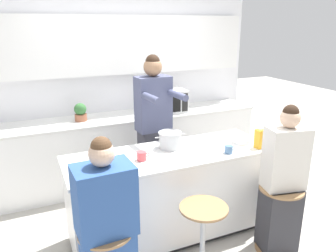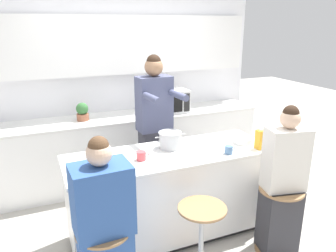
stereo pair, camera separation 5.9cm
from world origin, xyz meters
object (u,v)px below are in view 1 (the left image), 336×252
(coffee_cup_far, at_px, (142,156))
(juice_carton, at_px, (260,139))
(bar_stool_center, at_px, (203,236))
(potted_plant, at_px, (80,112))
(bar_stool_rightmost, at_px, (279,214))
(kitchen_island, at_px, (171,194))
(person_cooking, at_px, (154,133))
(microwave, at_px, (168,101))
(coffee_cup_near, at_px, (229,149))
(fruit_bowl, at_px, (242,140))
(person_wrapped_blanket, at_px, (107,232))
(cooking_pot, at_px, (170,140))
(person_seated_near, at_px, (282,187))

(coffee_cup_far, bearing_deg, juice_carton, -9.08)
(bar_stool_center, relative_size, potted_plant, 2.93)
(coffee_cup_far, height_order, juice_carton, juice_carton)
(coffee_cup_far, bearing_deg, bar_stool_rightmost, -27.77)
(kitchen_island, height_order, coffee_cup_far, coffee_cup_far)
(person_cooking, bearing_deg, kitchen_island, -100.56)
(coffee_cup_far, height_order, microwave, microwave)
(coffee_cup_near, bearing_deg, potted_plant, 124.81)
(fruit_bowl, distance_m, potted_plant, 2.00)
(person_wrapped_blanket, relative_size, microwave, 2.96)
(cooking_pot, bearing_deg, bar_stool_center, -93.26)
(kitchen_island, distance_m, person_cooking, 0.78)
(cooking_pot, bearing_deg, potted_plant, 117.82)
(kitchen_island, relative_size, person_wrapped_blanket, 1.47)
(person_seated_near, height_order, juice_carton, person_seated_near)
(bar_stool_center, bearing_deg, coffee_cup_far, 118.47)
(bar_stool_center, xyz_separation_m, coffee_cup_far, (-0.32, 0.59, 0.56))
(person_cooking, bearing_deg, bar_stool_center, -97.21)
(coffee_cup_far, relative_size, juice_carton, 0.58)
(cooking_pot, xyz_separation_m, fruit_bowl, (0.75, -0.17, -0.06))
(kitchen_island, bearing_deg, person_cooking, 83.34)
(bar_stool_rightmost, bearing_deg, cooking_pot, 134.80)
(kitchen_island, xyz_separation_m, person_cooking, (0.07, 0.63, 0.44))
(person_cooking, height_order, fruit_bowl, person_cooking)
(fruit_bowl, xyz_separation_m, potted_plant, (-1.41, 1.42, 0.11))
(kitchen_island, xyz_separation_m, juice_carton, (0.86, -0.24, 0.54))
(fruit_bowl, distance_m, juice_carton, 0.22)
(bar_stool_rightmost, xyz_separation_m, person_wrapped_blanket, (-1.62, 0.01, 0.27))
(juice_carton, xyz_separation_m, microwave, (-0.30, 1.58, 0.08))
(person_cooking, distance_m, person_seated_near, 1.50)
(coffee_cup_near, bearing_deg, fruit_bowl, 33.42)
(cooking_pot, distance_m, potted_plant, 1.41)
(potted_plant, bearing_deg, coffee_cup_near, -55.19)
(person_cooking, distance_m, potted_plant, 1.02)
(person_cooking, xyz_separation_m, coffee_cup_near, (0.43, -0.87, 0.04))
(person_wrapped_blanket, height_order, microwave, person_wrapped_blanket)
(person_seated_near, bearing_deg, fruit_bowl, 105.43)
(person_cooking, xyz_separation_m, coffee_cup_far, (-0.39, -0.69, 0.05))
(person_wrapped_blanket, bearing_deg, coffee_cup_far, 47.74)
(person_wrapped_blanket, bearing_deg, microwave, 52.75)
(kitchen_island, bearing_deg, coffee_cup_far, -170.01)
(fruit_bowl, bearing_deg, kitchen_island, 176.67)
(coffee_cup_near, bearing_deg, cooking_pot, 141.99)
(person_wrapped_blanket, xyz_separation_m, cooking_pot, (0.85, 0.77, 0.33))
(person_wrapped_blanket, relative_size, coffee_cup_near, 12.52)
(kitchen_island, xyz_separation_m, coffee_cup_near, (0.50, -0.24, 0.48))
(potted_plant, bearing_deg, kitchen_island, -65.83)
(bar_stool_center, xyz_separation_m, potted_plant, (-0.62, 2.02, 0.66))
(microwave, xyz_separation_m, potted_plant, (-1.18, 0.03, -0.04))
(coffee_cup_near, distance_m, coffee_cup_far, 0.84)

